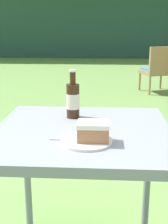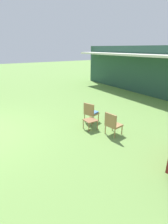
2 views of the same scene
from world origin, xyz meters
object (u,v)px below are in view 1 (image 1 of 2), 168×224
object	(u,v)px
cake_on_plate	(91,134)
cola_bottle_near	(73,100)
wicker_chair_cushioned	(158,68)
patio_table	(83,147)

from	to	relation	value
cake_on_plate	cola_bottle_near	distance (m)	0.34
wicker_chair_cushioned	cola_bottle_near	xyz separation A→B (m)	(-1.10, -4.06, 0.41)
wicker_chair_cushioned	patio_table	size ratio (longest dim) A/B	1.06
cake_on_plate	patio_table	bearing A→B (deg)	105.96
patio_table	cake_on_plate	bearing A→B (deg)	-74.04
cola_bottle_near	cake_on_plate	bearing A→B (deg)	-72.75
wicker_chair_cushioned	cola_bottle_near	distance (m)	4.23
patio_table	cola_bottle_near	distance (m)	0.25
wicker_chair_cushioned	patio_table	bearing A→B (deg)	56.46
patio_table	cola_bottle_near	size ratio (longest dim) A/B	3.29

